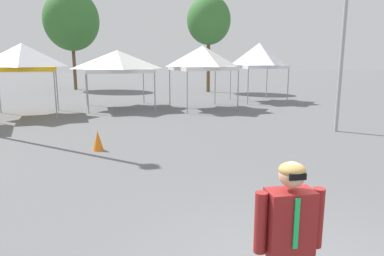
{
  "coord_description": "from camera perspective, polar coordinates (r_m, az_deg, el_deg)",
  "views": [
    {
      "loc": [
        -2.29,
        -3.13,
        2.65
      ],
      "look_at": [
        -0.31,
        3.38,
        1.3
      ],
      "focal_mm": 32.61,
      "sensor_mm": 36.0,
      "label": 1
    }
  ],
  "objects": [
    {
      "name": "traffic_cone_lot_center",
      "position": [
        10.61,
        -15.14,
        -2.0
      ],
      "size": [
        0.32,
        0.32,
        0.59
      ],
      "primitive_type": "cone",
      "color": "orange",
      "rests_on": "ground"
    },
    {
      "name": "tree_behind_tents_center",
      "position": [
        28.89,
        2.75,
        17.16
      ],
      "size": [
        3.47,
        3.47,
        7.58
      ],
      "color": "brown",
      "rests_on": "ground"
    },
    {
      "name": "canopy_tent_behind_center",
      "position": [
        18.16,
        -25.98,
        10.37
      ],
      "size": [
        2.94,
        2.94,
        3.36
      ],
      "color": "#9E9EA3",
      "rests_on": "ground"
    },
    {
      "name": "person_foreground",
      "position": [
        3.41,
        15.44,
        -17.45
      ],
      "size": [
        0.65,
        0.29,
        1.78
      ],
      "color": "#33384C",
      "rests_on": "ground"
    },
    {
      "name": "canopy_tent_behind_left",
      "position": [
        22.6,
        10.92,
        11.54
      ],
      "size": [
        2.82,
        2.82,
        3.64
      ],
      "color": "#9E9EA3",
      "rests_on": "ground"
    },
    {
      "name": "canopy_tent_behind_right",
      "position": [
        19.52,
        -12.09,
        10.61
      ],
      "size": [
        3.55,
        3.55,
        3.12
      ],
      "color": "#9E9EA3",
      "rests_on": "ground"
    },
    {
      "name": "tree_behind_tents_left",
      "position": [
        32.71,
        -19.12,
        16.29
      ],
      "size": [
        4.65,
        4.65,
        8.45
      ],
      "color": "brown",
      "rests_on": "ground"
    },
    {
      "name": "canopy_tent_center",
      "position": [
        18.88,
        1.76,
        11.38
      ],
      "size": [
        3.17,
        3.17,
        3.35
      ],
      "color": "#9E9EA3",
      "rests_on": "ground"
    }
  ]
}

